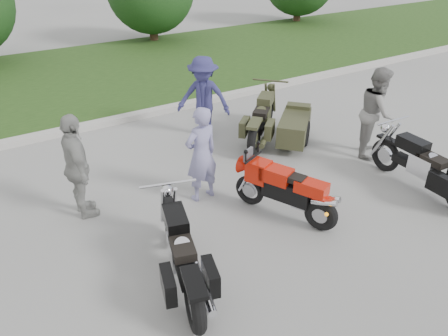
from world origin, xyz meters
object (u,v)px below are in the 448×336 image
cruiser_sidecar (281,125)px  person_stripe (201,155)px  person_denim (203,98)px  cruiser_right (428,170)px  person_back (77,167)px  sportbike_red (287,190)px  cruiser_left (183,258)px  person_grey (377,112)px

cruiser_sidecar → person_stripe: person_stripe is taller
cruiser_sidecar → person_denim: bearing=-176.0°
cruiser_right → person_back: 6.33m
sportbike_red → person_denim: size_ratio=0.95×
person_stripe → person_denim: (1.38, 2.34, 0.07)m
cruiser_right → cruiser_sidecar: size_ratio=1.10×
sportbike_red → cruiser_left: bearing=169.4°
cruiser_left → cruiser_right: size_ratio=0.97×
person_stripe → person_denim: size_ratio=0.93×
cruiser_right → person_back: person_back is taller
sportbike_red → person_stripe: bearing=101.2°
sportbike_red → person_back: bearing=122.8°
person_stripe → person_back: size_ratio=0.96×
cruiser_right → person_denim: size_ratio=1.28×
cruiser_left → person_grey: 5.66m
sportbike_red → cruiser_right: cruiser_right is taller
sportbike_red → person_back: person_back is taller
cruiser_left → person_denim: 5.02m
person_back → cruiser_sidecar: bearing=-82.6°
cruiser_left → person_grey: person_grey is taller
sportbike_red → cruiser_sidecar: (1.78, 2.39, -0.09)m
person_grey → person_back: 6.22m
person_stripe → person_grey: (4.11, -0.40, 0.07)m
person_stripe → person_grey: bearing=168.5°
person_grey → person_denim: size_ratio=1.00×
cruiser_right → person_denim: (-2.29, 4.43, 0.48)m
sportbike_red → person_stripe: size_ratio=1.03×
cruiser_left → cruiser_right: (5.02, -0.24, 0.00)m
person_denim → person_back: bearing=-110.1°
cruiser_sidecar → sportbike_red: bearing=-78.9°
sportbike_red → cruiser_sidecar: bearing=29.5°
sportbike_red → person_stripe: person_stripe is taller
sportbike_red → cruiser_right: 2.86m
cruiser_sidecar → person_denim: size_ratio=1.16×
cruiser_sidecar → person_denim: person_denim is taller
cruiser_right → person_stripe: size_ratio=1.38×
sportbike_red → person_grey: 3.34m
cruiser_left → cruiser_right: cruiser_right is taller
cruiser_right → person_grey: bearing=78.2°
sportbike_red → person_denim: person_denim is taller
cruiser_sidecar → person_stripe: (-2.70, -1.08, 0.44)m
cruiser_left → person_grey: bearing=30.9°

